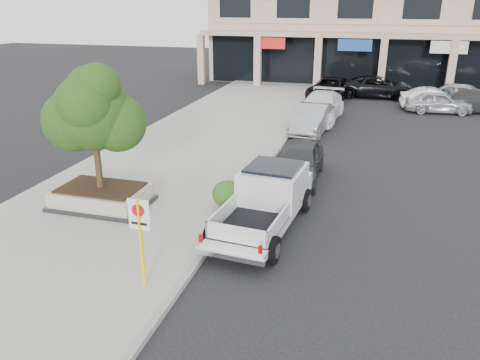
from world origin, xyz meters
name	(u,v)px	position (x,y,z in m)	size (l,w,h in m)	color
ground	(264,249)	(0.00, 0.00, 0.00)	(120.00, 120.00, 0.00)	black
sidewalk	(173,165)	(-5.50, 6.00, 0.07)	(8.00, 52.00, 0.15)	gray
curb	(261,174)	(-1.55, 6.00, 0.07)	(0.20, 52.00, 0.15)	gray
strip_mall	(446,27)	(8.00, 33.93, 4.75)	(40.55, 12.43, 9.50)	tan
planter	(102,196)	(-6.03, 1.22, 0.48)	(3.20, 2.20, 0.68)	black
planter_tree	(98,111)	(-5.90, 1.37, 3.41)	(2.90, 2.55, 4.00)	#312113
no_parking_sign	(140,231)	(-2.39, -2.80, 1.63)	(0.55, 0.09, 2.30)	yellow
hedge	(228,194)	(-1.80, 2.28, 0.62)	(1.10, 0.99, 0.94)	#184814
pickup_truck	(263,203)	(-0.35, 1.29, 0.90)	(2.11, 5.69, 1.79)	silver
curb_car_a	(299,161)	(-0.02, 6.02, 0.76)	(1.79, 4.46, 1.52)	#313436
curb_car_b	(312,119)	(-0.51, 13.45, 0.76)	(1.60, 4.59, 1.51)	#919498
curb_car_c	(320,107)	(-0.42, 16.39, 0.82)	(2.29, 5.64, 1.64)	white
curb_car_d	(330,89)	(-0.53, 23.19, 0.78)	(2.60, 5.64, 1.57)	black
lot_car_a	(438,102)	(6.65, 20.57, 0.71)	(1.67, 4.16, 1.42)	#A6A8AE
lot_car_b	(435,99)	(6.49, 21.36, 0.71)	(1.51, 4.33, 1.43)	silver
lot_car_d	(378,87)	(2.81, 24.91, 0.79)	(2.63, 5.71, 1.59)	black
lot_car_e	(464,96)	(8.47, 22.72, 0.83)	(1.96, 4.87, 1.66)	#A9ADB2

